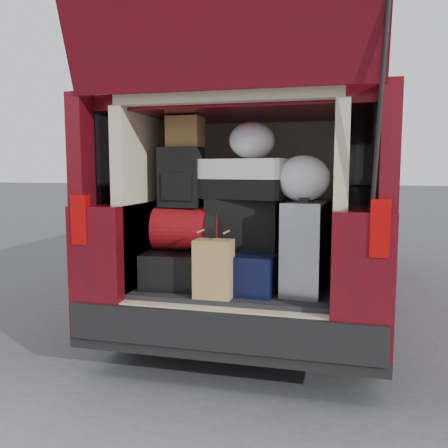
{
  "coord_description": "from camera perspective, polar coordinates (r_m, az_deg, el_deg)",
  "views": [
    {
      "loc": [
        0.68,
        -2.87,
        1.32
      ],
      "look_at": [
        -0.1,
        0.2,
        0.96
      ],
      "focal_mm": 38.0,
      "sensor_mm": 36.0,
      "label": 1
    }
  ],
  "objects": [
    {
      "name": "plastic_bag_center",
      "position": [
        3.13,
        3.41,
        9.99
      ],
      "size": [
        0.3,
        0.28,
        0.24
      ],
      "primitive_type": "ellipsoid",
      "rotation": [
        0.0,
        0.0,
        -0.01
      ],
      "color": "white",
      "rests_on": "twotone_duffel"
    },
    {
      "name": "black_soft_case",
      "position": [
        3.15,
        2.31,
        0.07
      ],
      "size": [
        0.47,
        0.28,
        0.33
      ],
      "primitive_type": "cube",
      "rotation": [
        0.0,
        0.0,
        0.01
      ],
      "color": "black",
      "rests_on": "navy_hardshell"
    },
    {
      "name": "grocery_sack_lower",
      "position": [
        3.23,
        -4.65,
        10.96
      ],
      "size": [
        0.23,
        0.19,
        0.2
      ],
      "primitive_type": "cube",
      "rotation": [
        0.0,
        0.0,
        -0.02
      ],
      "color": "olive",
      "rests_on": "backpack"
    },
    {
      "name": "load_floor",
      "position": [
        3.38,
        2.02,
        -11.45
      ],
      "size": [
        1.24,
        1.05,
        0.55
      ],
      "primitive_type": "cube",
      "color": "black",
      "rests_on": "ground"
    },
    {
      "name": "red_duffel",
      "position": [
        3.18,
        -4.42,
        -0.57
      ],
      "size": [
        0.46,
        0.32,
        0.29
      ],
      "primitive_type": "cube",
      "rotation": [
        0.0,
        0.0,
        0.07
      ],
      "color": "maroon",
      "rests_on": "black_hardshell"
    },
    {
      "name": "kraft_bag",
      "position": [
        2.86,
        -1.26,
        -5.41
      ],
      "size": [
        0.23,
        0.15,
        0.35
      ],
      "primitive_type": "cube",
      "rotation": [
        0.0,
        0.0,
        -0.01
      ],
      "color": "#AA844C",
      "rests_on": "load_floor"
    },
    {
      "name": "twotone_duffel",
      "position": [
        3.11,
        2.53,
        5.44
      ],
      "size": [
        0.62,
        0.41,
        0.26
      ],
      "primitive_type": "cube",
      "rotation": [
        0.0,
        0.0,
        -0.2
      ],
      "color": "silver",
      "rests_on": "black_soft_case"
    },
    {
      "name": "black_hardshell",
      "position": [
        3.26,
        -5.15,
        -5.06
      ],
      "size": [
        0.46,
        0.61,
        0.23
      ],
      "primitive_type": "cube",
      "rotation": [
        0.0,
        0.0,
        0.08
      ],
      "color": "black",
      "rests_on": "load_floor"
    },
    {
      "name": "plastic_bag_right",
      "position": [
        2.96,
        9.51,
        5.42
      ],
      "size": [
        0.38,
        0.37,
        0.28
      ],
      "primitive_type": "ellipsoid",
      "rotation": [
        0.0,
        0.0,
        -0.21
      ],
      "color": "white",
      "rests_on": "silver_roller"
    },
    {
      "name": "backpack",
      "position": [
        3.19,
        -5.19,
        5.62
      ],
      "size": [
        0.29,
        0.19,
        0.4
      ],
      "primitive_type": "cube",
      "rotation": [
        0.0,
        0.0,
        -0.06
      ],
      "color": "black",
      "rests_on": "red_duffel"
    },
    {
      "name": "navy_hardshell",
      "position": [
        3.13,
        2.79,
        -5.37
      ],
      "size": [
        0.52,
        0.61,
        0.25
      ],
      "primitive_type": "cube",
      "rotation": [
        0.0,
        0.0,
        -0.12
      ],
      "color": "black",
      "rests_on": "load_floor"
    },
    {
      "name": "ground",
      "position": [
        3.23,
        0.92,
        -17.56
      ],
      "size": [
        80.0,
        80.0,
        0.0
      ],
      "primitive_type": "plane",
      "color": "#3C3C3F",
      "rests_on": "ground"
    },
    {
      "name": "minivan",
      "position": [
        4.79,
        6.06,
        1.61
      ],
      "size": [
        1.9,
        5.35,
        2.77
      ],
      "color": "black",
      "rests_on": "ground"
    },
    {
      "name": "silver_roller",
      "position": [
        2.99,
        9.75,
        -2.84
      ],
      "size": [
        0.28,
        0.41,
        0.57
      ],
      "primitive_type": "cube",
      "rotation": [
        0.0,
        0.0,
        -0.12
      ],
      "color": "silver",
      "rests_on": "load_floor"
    }
  ]
}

